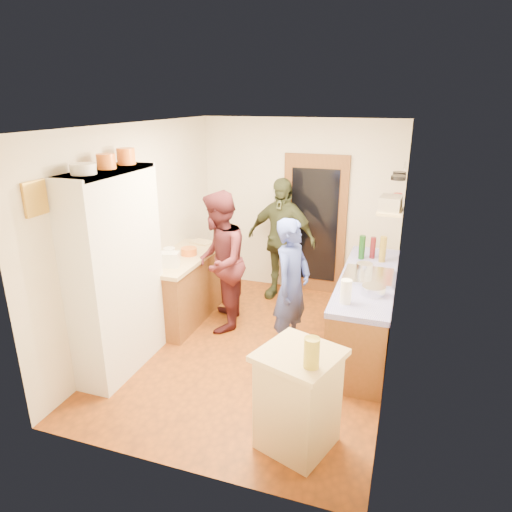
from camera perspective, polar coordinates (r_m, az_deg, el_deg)
The scene contains 44 objects.
floor at distance 5.62m, azimuth 0.10°, elevation -11.53°, with size 3.00×4.00×0.02m, color #8E420F.
ceiling at distance 4.84m, azimuth 0.12°, elevation 16.19°, with size 3.00×4.00×0.02m, color silver.
wall_back at distance 6.95m, azimuth 5.43°, elevation 6.12°, with size 3.00×0.02×2.60m, color beige.
wall_front at distance 3.38m, azimuth -10.94°, elevation -8.77°, with size 3.00×0.02×2.60m, color beige.
wall_left at distance 5.72m, azimuth -14.40°, elevation 2.73°, with size 0.02×4.00×2.60m, color beige.
wall_right at distance 4.84m, azimuth 17.31°, elevation -0.56°, with size 0.02×4.00×2.60m, color beige.
door_frame at distance 6.92m, azimuth 7.30°, elevation 3.86°, with size 0.95×0.06×2.10m, color brown.
door_glass at distance 6.89m, azimuth 7.24°, elevation 3.78°, with size 0.70×0.02×1.70m, color black.
hutch_body at distance 5.05m, azimuth -17.04°, elevation -2.14°, with size 0.40×1.20×2.20m, color white.
hutch_top_shelf at distance 4.78m, azimuth -18.31°, elevation 10.01°, with size 0.40×1.14×0.04m, color white.
plate_stack at distance 4.52m, azimuth -20.80°, elevation 10.15°, with size 0.23×0.23×0.10m, color white.
orange_pot_a at distance 4.79m, azimuth -18.23°, elevation 11.17°, with size 0.18×0.18×0.15m, color orange.
orange_pot_b at distance 5.06m, azimuth -15.94°, elevation 11.90°, with size 0.19×0.19×0.17m, color orange.
left_counter_base at distance 6.23m, azimuth -9.11°, elevation -4.11°, with size 0.60×1.40×0.85m, color brown.
left_counter_top at distance 6.06m, azimuth -9.33°, elevation -0.20°, with size 0.64×1.44×0.05m, color #D8BE84.
toaster at distance 5.68m, azimuth -10.79°, elevation -0.43°, with size 0.24×0.16×0.18m, color white.
kettle at distance 5.88m, azimuth -10.76°, elevation 0.20°, with size 0.15×0.15×0.17m, color white.
orange_bowl at distance 6.07m, azimuth -8.38°, elevation 0.57°, with size 0.21×0.21×0.09m, color orange.
chopping_board at distance 6.54m, azimuth -6.81°, elevation 1.72°, with size 0.30×0.22×0.03m, color #D8BE84.
right_counter_base at distance 5.65m, azimuth 13.47°, elevation -7.00°, with size 0.60×2.20×0.84m, color brown.
right_counter_top at distance 5.47m, azimuth 13.84°, elevation -2.77°, with size 0.62×2.22×0.06m, color #2520B1.
hob at distance 5.42m, azimuth 13.84°, elevation -2.41°, with size 0.55×0.58×0.04m, color silver.
pot_on_hob at distance 5.41m, azimuth 13.40°, elevation -1.51°, with size 0.19×0.19×0.12m, color silver.
bottle_a at distance 5.98m, azimuth 13.10°, elevation 1.07°, with size 0.08×0.08×0.31m, color #143F14.
bottle_b at distance 6.04m, azimuth 14.39°, elevation 1.01°, with size 0.07×0.07×0.28m, color #591419.
bottle_c at distance 5.93m, azimuth 15.57°, elevation 0.83°, with size 0.08×0.08×0.33m, color olive.
paper_towel at distance 4.67m, azimuth 11.18°, elevation -4.38°, with size 0.11×0.11×0.25m, color white.
mixing_bowl at distance 4.96m, azimuth 14.48°, elevation -4.18°, with size 0.25×0.25×0.10m, color silver.
island_base at distance 4.06m, azimuth 5.25°, elevation -17.72°, with size 0.55×0.55×0.86m, color #D8BE84.
island_top at distance 3.81m, azimuth 5.47°, elevation -12.24°, with size 0.62×0.62×0.05m, color #D8BE84.
cutting_board at distance 3.86m, azimuth 5.24°, elevation -11.57°, with size 0.35×0.28×0.02m, color white.
oil_jar at distance 3.56m, azimuth 6.97°, elevation -11.91°, with size 0.12×0.12×0.25m, color #AD9E2D.
pan_rail at distance 6.16m, azimuth 18.11°, elevation 10.69°, with size 0.02×0.02×0.65m, color silver.
pan_hang_a at distance 6.01m, azimuth 17.36°, elevation 9.31°, with size 0.18×0.18×0.05m, color black.
pan_hang_b at distance 6.21m, azimuth 17.41°, elevation 9.41°, with size 0.16×0.16×0.05m, color black.
pan_hang_c at distance 6.40m, azimuth 17.49°, elevation 9.77°, with size 0.17×0.17×0.05m, color black.
wall_shelf at distance 5.17m, azimuth 16.39°, elevation 5.40°, with size 0.26×0.42×0.03m, color #D8BE84.
radio at distance 5.15m, azimuth 16.49°, elevation 6.37°, with size 0.22×0.30×0.15m, color silver.
ext_bracket at distance 6.44m, azimuth 17.69°, elevation 5.61°, with size 0.06×0.10×0.04m, color black.
fire_extinguisher at distance 6.43m, azimuth 17.20°, elevation 6.10°, with size 0.11×0.11×0.32m, color red.
picture_frame at distance 4.35m, azimuth -25.88°, elevation 6.50°, with size 0.03×0.25×0.30m, color gold.
person_hob at distance 5.25m, azimuth 4.64°, elevation -3.97°, with size 0.59×0.39×1.61m, color #334398.
person_left at distance 5.81m, azimuth -4.29°, elevation -0.61°, with size 0.87×0.68×1.80m, color #47191F.
person_back at distance 6.67m, azimuth 3.22°, elevation 2.08°, with size 1.06×0.44×1.81m, color #313721.
Camera 1 is at (1.54, -4.58, 2.87)m, focal length 32.00 mm.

